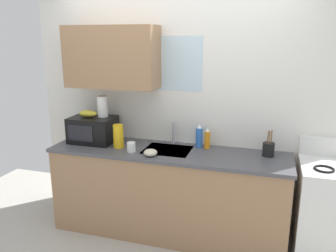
{
  "coord_description": "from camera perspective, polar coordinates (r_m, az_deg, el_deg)",
  "views": [
    {
      "loc": [
        0.93,
        -3.04,
        1.98
      ],
      "look_at": [
        0.0,
        0.0,
        1.15
      ],
      "focal_mm": 36.19,
      "sensor_mm": 36.0,
      "label": 1
    }
  ],
  "objects": [
    {
      "name": "paper_towel_roll",
      "position": [
        3.62,
        -10.95,
        3.25
      ],
      "size": [
        0.11,
        0.11,
        0.22
      ],
      "primitive_type": "cylinder",
      "color": "white",
      "rests_on": "microwave"
    },
    {
      "name": "banana_bunch",
      "position": [
        3.67,
        -13.33,
        2.06
      ],
      "size": [
        0.2,
        0.11,
        0.07
      ],
      "primitive_type": "ellipsoid",
      "color": "gold",
      "rests_on": "microwave"
    },
    {
      "name": "cereal_canister",
      "position": [
        3.45,
        -8.36,
        -1.7
      ],
      "size": [
        0.1,
        0.1,
        0.24
      ],
      "primitive_type": "cylinder",
      "color": "gold",
      "rests_on": "counter_unit"
    },
    {
      "name": "mug_white",
      "position": [
        3.32,
        -6.2,
        -3.54
      ],
      "size": [
        0.08,
        0.08,
        0.09
      ],
      "primitive_type": "cylinder",
      "color": "white",
      "rests_on": "counter_unit"
    },
    {
      "name": "stove_range",
      "position": [
        3.45,
        25.79,
        -13.08
      ],
      "size": [
        0.6,
        0.6,
        1.08
      ],
      "color": "white",
      "rests_on": "ground"
    },
    {
      "name": "small_bowl",
      "position": [
        3.2,
        -2.98,
        -4.49
      ],
      "size": [
        0.13,
        0.13,
        0.06
      ],
      "primitive_type": "ellipsoid",
      "color": "beige",
      "rests_on": "counter_unit"
    },
    {
      "name": "microwave",
      "position": [
        3.68,
        -12.52,
        -0.57
      ],
      "size": [
        0.46,
        0.35,
        0.27
      ],
      "color": "black",
      "rests_on": "counter_unit"
    },
    {
      "name": "counter_unit",
      "position": [
        3.52,
        -0.0,
        -10.96
      ],
      "size": [
        2.37,
        0.63,
        0.9
      ],
      "color": "#9E7551",
      "rests_on": "ground"
    },
    {
      "name": "dish_soap_bottle_blue",
      "position": [
        3.45,
        5.27,
        -1.75
      ],
      "size": [
        0.07,
        0.07,
        0.23
      ],
      "color": "blue",
      "rests_on": "counter_unit"
    },
    {
      "name": "sink_faucet",
      "position": [
        3.54,
        0.95,
        -1.15
      ],
      "size": [
        0.03,
        0.03,
        0.23
      ],
      "primitive_type": "cylinder",
      "color": "#B2B5BA",
      "rests_on": "counter_unit"
    },
    {
      "name": "kitchen_wall_assembly",
      "position": [
        3.56,
        -0.46,
        4.59
      ],
      "size": [
        3.14,
        0.42,
        2.5
      ],
      "color": "white",
      "rests_on": "ground"
    },
    {
      "name": "dish_soap_bottle_orange",
      "position": [
        3.42,
        6.64,
        -2.15
      ],
      "size": [
        0.06,
        0.06,
        0.21
      ],
      "color": "orange",
      "rests_on": "counter_unit"
    },
    {
      "name": "utensil_crock",
      "position": [
        3.31,
        16.56,
        -3.73
      ],
      "size": [
        0.11,
        0.11,
        0.25
      ],
      "color": "black",
      "rests_on": "counter_unit"
    }
  ]
}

